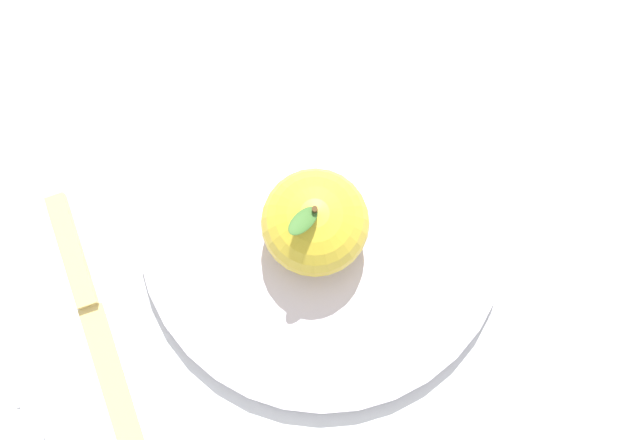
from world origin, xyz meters
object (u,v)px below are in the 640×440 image
dinner_plate (320,222)px  apple (313,220)px  knife (89,307)px  spoon (14,418)px

dinner_plate → apple: (0.01, 0.00, 0.04)m
knife → spoon: size_ratio=1.23×
knife → spoon: 0.09m
dinner_plate → spoon: bearing=-11.5°
dinner_plate → knife: (0.16, -0.07, -0.01)m
dinner_plate → knife: 0.17m
dinner_plate → knife: dinner_plate is taller
knife → spoon: spoon is taller
dinner_plate → knife: size_ratio=1.34×
knife → spoon: (0.09, 0.02, 0.00)m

